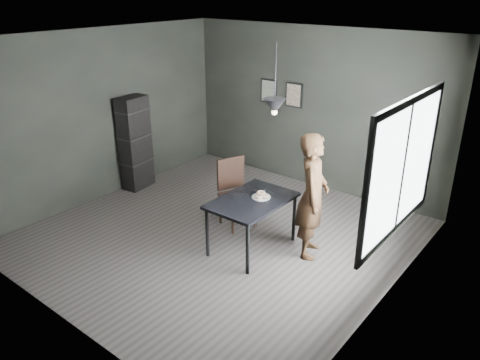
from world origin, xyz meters
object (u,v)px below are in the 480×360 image
Objects in this scene: white_plate at (261,198)px; shelf_unit at (135,143)px; wood_chair at (234,188)px; pendant_lamp at (275,106)px; woman at (312,196)px; cafe_table at (252,205)px.

shelf_unit reaches higher than white_plate.
pendant_lamp is (0.91, -0.33, 1.46)m from wood_chair.
woman is 1.98× the size of pendant_lamp.
shelf_unit reaches higher than cafe_table.
pendant_lamp is (-0.44, -0.29, 1.19)m from woman.
woman is (0.62, 0.28, 0.10)m from white_plate.
pendant_lamp reaches higher than white_plate.
pendant_lamp is at bearing 1.47° from wood_chair.
white_plate is at bearing 177.85° from pendant_lamp.
cafe_table is 1.39× the size of pendant_lamp.
cafe_table is 0.15m from white_plate.
pendant_lamp is (0.18, -0.01, 1.29)m from white_plate.
cafe_table is at bearing -123.13° from white_plate.
white_plate is (0.07, 0.11, 0.08)m from cafe_table.
shelf_unit is at bearing 171.56° from cafe_table.
shelf_unit is (-2.99, 0.33, 0.07)m from white_plate.
shelf_unit is (-2.92, 0.43, 0.16)m from cafe_table.
woman is 1.65× the size of wood_chair.
white_plate is 0.22× the size of wood_chair.
woman is (0.69, 0.39, 0.19)m from cafe_table.
pendant_lamp is (0.25, 0.10, 1.38)m from cafe_table.
shelf_unit is 3.41m from pendant_lamp.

